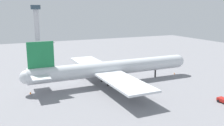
{
  "coord_description": "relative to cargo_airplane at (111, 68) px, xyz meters",
  "views": [
    {
      "loc": [
        -40.5,
        -87.67,
        29.28
      ],
      "look_at": [
        0.0,
        0.0,
        8.21
      ],
      "focal_mm": 39.93,
      "sensor_mm": 36.0,
      "label": 1
    }
  ],
  "objects": [
    {
      "name": "control_tower",
      "position": [
        -5.69,
        153.46,
        13.74
      ],
      "size": [
        8.92,
        8.92,
        32.7
      ],
      "color": "silver",
      "rests_on": "ground_plane"
    },
    {
      "name": "cargo_airplane",
      "position": [
        0.0,
        0.0,
        0.0
      ],
      "size": [
        70.41,
        60.31,
        18.24
      ],
      "color": "silver",
      "rests_on": "ground_plane"
    },
    {
      "name": "safety_cone_nose",
      "position": [
        32.27,
        0.39,
        -5.65
      ],
      "size": [
        0.55,
        0.55,
        0.79
      ],
      "primitive_type": "cone",
      "color": "orange",
      "rests_on": "ground_plane"
    },
    {
      "name": "safety_cone_tail",
      "position": [
        -31.1,
        -0.2,
        -5.63
      ],
      "size": [
        0.58,
        0.58,
        0.82
      ],
      "primitive_type": "cone",
      "color": "orange",
      "rests_on": "ground_plane"
    },
    {
      "name": "catering_truck",
      "position": [
        26.85,
        13.72,
        -4.94
      ],
      "size": [
        4.44,
        3.82,
        1.98
      ],
      "color": "#333338",
      "rests_on": "ground_plane"
    },
    {
      "name": "ground_plane",
      "position": [
        0.59,
        0.0,
        -6.05
      ],
      "size": [
        281.63,
        281.63,
        0.0
      ],
      "primitive_type": "plane",
      "color": "gray"
    }
  ]
}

